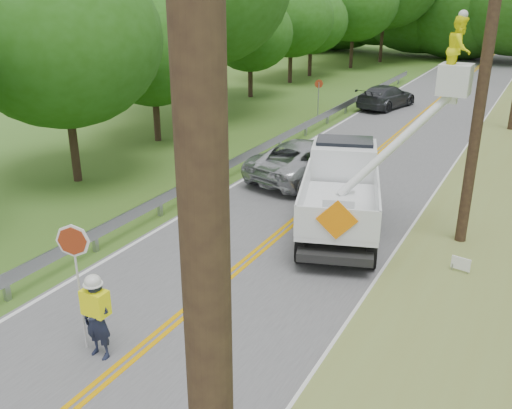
% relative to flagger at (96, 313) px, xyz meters
% --- Properties ---
extents(ground, '(140.00, 140.00, 0.00)m').
position_rel_flagger_xyz_m(ground, '(0.60, -0.40, -1.02)').
color(ground, '#3E5418').
rests_on(ground, ground).
extents(road, '(7.20, 96.00, 0.03)m').
position_rel_flagger_xyz_m(road, '(0.60, 13.60, -1.01)').
color(road, '#515053').
rests_on(road, ground).
extents(guardrail, '(0.18, 48.00, 0.77)m').
position_rel_flagger_xyz_m(guardrail, '(-3.42, 14.51, -0.47)').
color(guardrail, '#909299').
rests_on(guardrail, ground).
extents(treeline_left, '(11.67, 57.65, 12.12)m').
position_rel_flagger_xyz_m(treeline_left, '(-9.65, 29.59, 5.17)').
color(treeline_left, '#332319').
rests_on(treeline_left, ground).
extents(treeline_horizon, '(56.62, 14.17, 11.16)m').
position_rel_flagger_xyz_m(treeline_horizon, '(-1.75, 55.84, 4.48)').
color(treeline_horizon, '#204F10').
rests_on(treeline_horizon, ground).
extents(flagger, '(1.09, 0.42, 2.80)m').
position_rel_flagger_xyz_m(flagger, '(0.00, 0.00, 0.00)').
color(flagger, '#191E33').
rests_on(flagger, road).
extents(bucket_truck, '(5.21, 6.72, 6.35)m').
position_rel_flagger_xyz_m(bucket_truck, '(2.05, 9.12, 0.45)').
color(bucket_truck, black).
rests_on(bucket_truck, road).
extents(suv_silver, '(3.68, 5.94, 1.53)m').
position_rel_flagger_xyz_m(suv_silver, '(-0.73, 12.41, -0.23)').
color(suv_silver, '#ABAEB2').
rests_on(suv_silver, road).
extents(suv_darkgrey, '(2.99, 5.13, 1.40)m').
position_rel_flagger_xyz_m(suv_darkgrey, '(-1.83, 27.19, -0.30)').
color(suv_darkgrey, '#33353A').
rests_on(suv_darkgrey, road).
extents(stop_sign_permanent, '(0.41, 0.30, 2.28)m').
position_rel_flagger_xyz_m(stop_sign_permanent, '(-4.27, 22.08, 0.47)').
color(stop_sign_permanent, '#909299').
rests_on(stop_sign_permanent, ground).
extents(yard_sign, '(0.48, 0.11, 0.70)m').
position_rel_flagger_xyz_m(yard_sign, '(5.92, 6.61, -0.52)').
color(yard_sign, white).
rests_on(yard_sign, ground).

